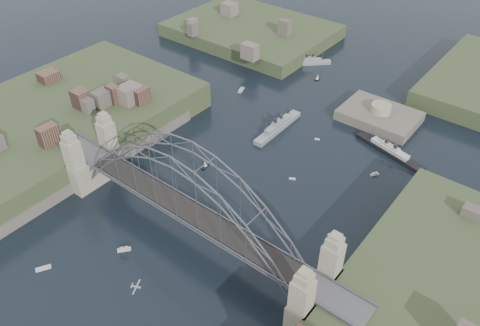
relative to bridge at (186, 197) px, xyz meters
The scene contains 18 objects.
ground 12.32m from the bridge, ahead, with size 500.00×500.00×0.00m, color black.
bridge is the anchor object (origin of this frame).
shore_west 58.25m from the bridge, behind, with size 50.50×90.00×12.00m.
headland_nw 110.41m from the bridge, 120.07° to the left, with size 60.00×45.00×9.00m, color #394727.
fort_island 72.14m from the bridge, 80.27° to the left, with size 22.00×16.00×9.40m.
naval_cruiser_near 49.20m from the bridge, 100.70° to the left, with size 2.98×20.51×6.14m.
naval_cruiser_far 92.42m from the bridge, 105.12° to the left, with size 12.66×12.38×5.26m.
ocean_liner 61.53m from the bridge, 69.13° to the left, with size 21.37×8.13×5.23m.
aeroplane 20.90m from the bridge, 74.39° to the right, with size 1.89×3.15×0.49m.
small_boat_a 27.58m from the bridge, 123.86° to the left, with size 1.28×2.81×2.38m.
small_boat_b 33.90m from the bridge, 77.57° to the left, with size 1.68×1.25×0.45m.
small_boat_c 18.73m from the bridge, 127.01° to the right, with size 2.55×2.85×1.43m.
small_boat_d 52.20m from the bridge, 63.68° to the left, with size 1.84×2.25×1.43m.
small_boat_e 67.24m from the bridge, 118.28° to the left, with size 2.33×3.96×1.43m.
small_boat_f 51.39m from the bridge, 86.84° to the left, with size 1.48×1.04×0.45m.
small_boat_h 82.49m from the bridge, 100.92° to the left, with size 1.29×2.20×2.38m.
small_boat_i 33.88m from the bridge, 38.57° to the left, with size 2.17×0.87×0.45m.
small_boat_j 33.25m from the bridge, 125.33° to the right, with size 2.41×3.18×0.45m.
Camera 1 is at (53.43, -49.54, 78.37)m, focal length 35.43 mm.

